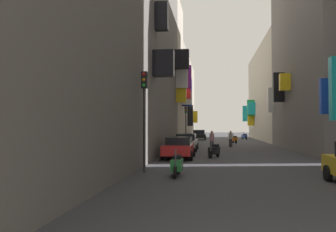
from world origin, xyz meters
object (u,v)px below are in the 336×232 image
at_px(parked_car_red, 179,147).
at_px(pedestrian_crossing, 212,141).
at_px(scooter_orange, 235,139).
at_px(parked_car_silver, 186,142).
at_px(scooter_green, 177,165).
at_px(pedestrian_near_left, 231,139).
at_px(parked_car_black, 199,135).
at_px(scooter_black, 214,150).
at_px(traffic_light_far_corner, 144,104).
at_px(scooter_blue, 244,136).
at_px(traffic_light_near_corner, 186,118).

distance_m(parked_car_red, pedestrian_crossing, 6.67).
distance_m(scooter_orange, pedestrian_crossing, 12.82).
xyz_separation_m(parked_car_silver, scooter_green, (0.74, -14.13, -0.27)).
xyz_separation_m(pedestrian_crossing, pedestrian_near_left, (1.79, 5.39, -0.04)).
relative_size(parked_car_silver, parked_car_black, 1.05).
relative_size(parked_car_black, scooter_black, 2.27).
bearing_deg(scooter_orange, parked_car_black, 116.83).
relative_size(pedestrian_near_left, traffic_light_far_corner, 0.35).
distance_m(scooter_blue, traffic_light_far_corner, 37.14).
distance_m(scooter_blue, scooter_black, 29.15).
relative_size(scooter_green, traffic_light_near_corner, 0.45).
height_order(parked_car_red, traffic_light_near_corner, traffic_light_near_corner).
bearing_deg(pedestrian_near_left, scooter_black, -98.44).
xyz_separation_m(scooter_orange, scooter_black, (-2.44, -18.07, 0.00)).
relative_size(pedestrian_crossing, pedestrian_near_left, 1.05).
height_order(parked_car_silver, scooter_green, parked_car_silver).
distance_m(parked_car_silver, traffic_light_far_corner, 13.50).
xyz_separation_m(parked_car_red, scooter_blue, (6.80, 29.61, -0.26)).
relative_size(parked_car_black, parked_car_red, 1.00).
height_order(scooter_blue, pedestrian_crossing, pedestrian_crossing).
height_order(pedestrian_crossing, pedestrian_near_left, pedestrian_crossing).
distance_m(scooter_green, traffic_light_near_corner, 24.36).
bearing_deg(parked_car_black, scooter_orange, -63.17).
height_order(scooter_black, pedestrian_crossing, pedestrian_crossing).
bearing_deg(traffic_light_far_corner, parked_car_silver, 86.46).
bearing_deg(pedestrian_near_left, scooter_blue, 80.66).
relative_size(scooter_green, traffic_light_far_corner, 0.42).
bearing_deg(parked_car_silver, pedestrian_near_left, 52.35).
distance_m(parked_car_red, traffic_light_far_corner, 7.08).
bearing_deg(scooter_orange, parked_car_silver, -111.18).
xyz_separation_m(scooter_black, traffic_light_far_corner, (-3.12, -7.45, 2.60)).
relative_size(pedestrian_crossing, traffic_light_far_corner, 0.37).
distance_m(pedestrian_crossing, traffic_light_near_corner, 10.98).
bearing_deg(traffic_light_far_corner, scooter_green, -28.67).
height_order(parked_car_silver, pedestrian_near_left, pedestrian_near_left).
xyz_separation_m(scooter_blue, scooter_green, (-6.12, -37.10, -0.00)).
bearing_deg(scooter_green, parked_car_black, 90.90).
relative_size(scooter_black, traffic_light_near_corner, 0.43).
distance_m(scooter_orange, traffic_light_far_corner, 26.24).
relative_size(scooter_blue, traffic_light_far_corner, 0.43).
bearing_deg(scooter_orange, pedestrian_near_left, -96.56).
relative_size(parked_car_silver, scooter_black, 2.39).
height_order(scooter_blue, scooter_black, same).
distance_m(parked_car_red, scooter_orange, 19.46).
bearing_deg(traffic_light_far_corner, parked_car_black, 88.33).
xyz_separation_m(pedestrian_crossing, traffic_light_near_corner, (-2.98, 10.36, 2.07)).
bearing_deg(traffic_light_near_corner, scooter_black, -78.75).
distance_m(parked_car_silver, traffic_light_near_corner, 10.32).
distance_m(parked_car_black, scooter_orange, 10.10).
distance_m(scooter_green, traffic_light_far_corner, 3.15).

